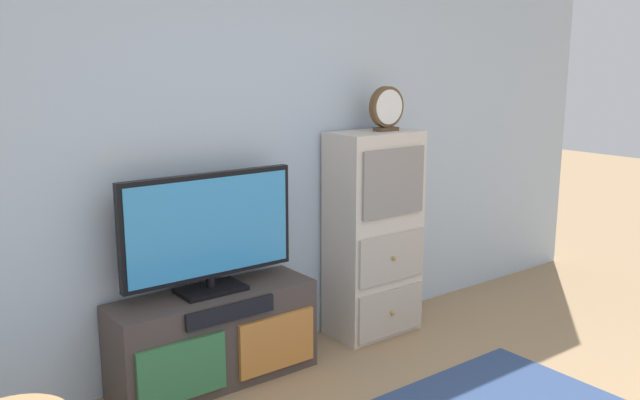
# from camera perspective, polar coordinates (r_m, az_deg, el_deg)

# --- Properties ---
(back_wall) EXTENTS (6.40, 0.12, 2.70)m
(back_wall) POSITION_cam_1_polar(r_m,az_deg,el_deg) (3.89, -7.42, 5.77)
(back_wall) COLOR #A8BCD1
(back_wall) RESTS_ON ground_plane
(media_console) EXTENTS (1.14, 0.38, 0.52)m
(media_console) POSITION_cam_1_polar(r_m,az_deg,el_deg) (3.80, -8.93, -11.51)
(media_console) COLOR #423833
(media_console) RESTS_ON ground_plane
(television) EXTENTS (1.00, 0.22, 0.65)m
(television) POSITION_cam_1_polar(r_m,az_deg,el_deg) (3.62, -9.41, -2.51)
(television) COLOR black
(television) RESTS_ON media_console
(side_cabinet) EXTENTS (0.58, 0.38, 1.32)m
(side_cabinet) POSITION_cam_1_polar(r_m,az_deg,el_deg) (4.31, 4.61, -2.94)
(side_cabinet) COLOR beige
(side_cabinet) RESTS_ON ground_plane
(desk_clock) EXTENTS (0.25, 0.08, 0.28)m
(desk_clock) POSITION_cam_1_polar(r_m,az_deg,el_deg) (4.22, 5.70, 7.75)
(desk_clock) COLOR #4C3823
(desk_clock) RESTS_ON side_cabinet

